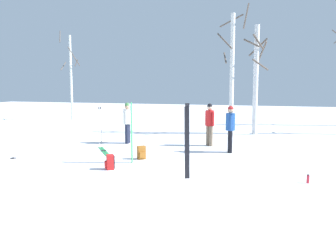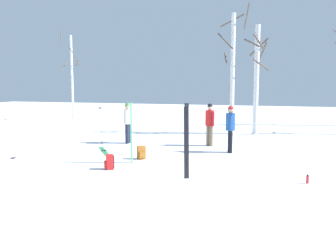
{
  "view_description": "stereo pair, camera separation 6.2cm",
  "coord_description": "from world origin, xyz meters",
  "px_view_note": "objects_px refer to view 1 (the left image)",
  "views": [
    {
      "loc": [
        2.76,
        -9.95,
        2.57
      ],
      "look_at": [
        -0.66,
        2.29,
        1.0
      ],
      "focal_mm": 38.21,
      "sensor_mm": 36.0,
      "label": 1
    },
    {
      "loc": [
        2.82,
        -9.94,
        2.57
      ],
      "look_at": [
        -0.66,
        2.29,
        1.0
      ],
      "focal_mm": 38.21,
      "sensor_mm": 36.0,
      "label": 2
    }
  ],
  "objects_px": {
    "backpack_0": "(110,162)",
    "birch_tree_2": "(256,77)",
    "birch_tree_1": "(232,70)",
    "ski_poles_0": "(100,124)",
    "ski_pair_lying_0": "(104,151)",
    "birch_tree_0": "(71,76)",
    "water_bottle_0": "(187,148)",
    "person_2": "(230,126)",
    "person_0": "(210,122)",
    "ski_pair_planted_1": "(187,141)",
    "person_1": "(127,120)",
    "water_bottle_1": "(308,179)",
    "backpack_1": "(141,153)",
    "ski_pair_lying_1": "(14,159)",
    "ski_pair_planted_0": "(132,133)"
  },
  "relations": [
    {
      "from": "backpack_0",
      "to": "birch_tree_2",
      "type": "distance_m",
      "value": 9.7
    },
    {
      "from": "birch_tree_1",
      "to": "ski_poles_0",
      "type": "bearing_deg",
      "value": -136.38
    },
    {
      "from": "ski_pair_lying_0",
      "to": "birch_tree_0",
      "type": "height_order",
      "value": "birch_tree_0"
    },
    {
      "from": "water_bottle_0",
      "to": "person_2",
      "type": "bearing_deg",
      "value": 6.54
    },
    {
      "from": "person_0",
      "to": "birch_tree_0",
      "type": "height_order",
      "value": "birch_tree_0"
    },
    {
      "from": "ski_pair_lying_0",
      "to": "water_bottle_0",
      "type": "distance_m",
      "value": 3.09
    },
    {
      "from": "ski_pair_planted_1",
      "to": "ski_pair_lying_0",
      "type": "bearing_deg",
      "value": 143.26
    },
    {
      "from": "person_1",
      "to": "ski_pair_lying_0",
      "type": "relative_size",
      "value": 1.09
    },
    {
      "from": "person_1",
      "to": "birch_tree_1",
      "type": "distance_m",
      "value": 6.15
    },
    {
      "from": "person_2",
      "to": "ski_pair_lying_0",
      "type": "distance_m",
      "value": 4.75
    },
    {
      "from": "ski_pair_lying_0",
      "to": "birch_tree_0",
      "type": "xyz_separation_m",
      "value": [
        -7.1,
        9.76,
        2.98
      ]
    },
    {
      "from": "backpack_0",
      "to": "water_bottle_1",
      "type": "distance_m",
      "value": 5.49
    },
    {
      "from": "person_0",
      "to": "backpack_1",
      "type": "height_order",
      "value": "person_0"
    },
    {
      "from": "person_0",
      "to": "birch_tree_1",
      "type": "xyz_separation_m",
      "value": [
        0.46,
        3.93,
        2.17
      ]
    },
    {
      "from": "ski_pair_lying_1",
      "to": "person_2",
      "type": "bearing_deg",
      "value": 24.07
    },
    {
      "from": "ski_poles_0",
      "to": "backpack_0",
      "type": "relative_size",
      "value": 3.52
    },
    {
      "from": "ski_pair_planted_1",
      "to": "backpack_0",
      "type": "distance_m",
      "value": 2.56
    },
    {
      "from": "birch_tree_0",
      "to": "ski_pair_lying_1",
      "type": "bearing_deg",
      "value": -67.95
    },
    {
      "from": "backpack_1",
      "to": "ski_pair_lying_0",
      "type": "bearing_deg",
      "value": 154.28
    },
    {
      "from": "ski_pair_lying_0",
      "to": "water_bottle_1",
      "type": "height_order",
      "value": "water_bottle_1"
    },
    {
      "from": "water_bottle_0",
      "to": "birch_tree_1",
      "type": "xyz_separation_m",
      "value": [
        1.09,
        5.28,
        3.04
      ]
    },
    {
      "from": "ski_pair_lying_0",
      "to": "ski_pair_lying_1",
      "type": "relative_size",
      "value": 0.81
    },
    {
      "from": "ski_pair_lying_0",
      "to": "ski_poles_0",
      "type": "relative_size",
      "value": 1.02
    },
    {
      "from": "person_1",
      "to": "water_bottle_1",
      "type": "xyz_separation_m",
      "value": [
        6.7,
        -4.36,
        -0.87
      ]
    },
    {
      "from": "backpack_1",
      "to": "water_bottle_0",
      "type": "xyz_separation_m",
      "value": [
        1.17,
        1.76,
        -0.1
      ]
    },
    {
      "from": "person_2",
      "to": "birch_tree_0",
      "type": "relative_size",
      "value": 0.28
    },
    {
      "from": "ski_poles_0",
      "to": "water_bottle_0",
      "type": "relative_size",
      "value": 6.18
    },
    {
      "from": "backpack_1",
      "to": "ski_pair_planted_0",
      "type": "bearing_deg",
      "value": -97.98
    },
    {
      "from": "backpack_0",
      "to": "ski_pair_planted_0",
      "type": "bearing_deg",
      "value": 71.31
    },
    {
      "from": "birch_tree_2",
      "to": "person_1",
      "type": "bearing_deg",
      "value": -140.69
    },
    {
      "from": "person_0",
      "to": "birch_tree_2",
      "type": "relative_size",
      "value": 0.32
    },
    {
      "from": "water_bottle_0",
      "to": "person_1",
      "type": "bearing_deg",
      "value": 159.77
    },
    {
      "from": "ski_pair_lying_0",
      "to": "backpack_0",
      "type": "height_order",
      "value": "backpack_0"
    },
    {
      "from": "ski_pair_planted_1",
      "to": "birch_tree_1",
      "type": "distance_m",
      "value": 9.26
    },
    {
      "from": "ski_poles_0",
      "to": "water_bottle_1",
      "type": "bearing_deg",
      "value": -26.85
    },
    {
      "from": "water_bottle_0",
      "to": "birch_tree_2",
      "type": "distance_m",
      "value": 6.24
    },
    {
      "from": "ski_pair_planted_0",
      "to": "birch_tree_2",
      "type": "bearing_deg",
      "value": 65.08
    },
    {
      "from": "person_0",
      "to": "birch_tree_0",
      "type": "distance_m",
      "value": 13.22
    },
    {
      "from": "person_2",
      "to": "birch_tree_1",
      "type": "bearing_deg",
      "value": 95.39
    },
    {
      "from": "ski_pair_planted_1",
      "to": "birch_tree_2",
      "type": "height_order",
      "value": "birch_tree_2"
    },
    {
      "from": "person_0",
      "to": "water_bottle_1",
      "type": "xyz_separation_m",
      "value": [
        3.28,
        -4.68,
        -0.87
      ]
    },
    {
      "from": "ski_pair_lying_1",
      "to": "ski_pair_planted_1",
      "type": "bearing_deg",
      "value": -7.79
    },
    {
      "from": "person_1",
      "to": "birch_tree_0",
      "type": "xyz_separation_m",
      "value": [
        -7.26,
        7.83,
        2.01
      ]
    },
    {
      "from": "ski_pair_lying_0",
      "to": "birch_tree_2",
      "type": "xyz_separation_m",
      "value": [
        5.21,
        6.07,
        2.79
      ]
    },
    {
      "from": "person_0",
      "to": "water_bottle_1",
      "type": "distance_m",
      "value": 5.78
    },
    {
      "from": "birch_tree_0",
      "to": "birch_tree_2",
      "type": "bearing_deg",
      "value": -16.71
    },
    {
      "from": "person_1",
      "to": "ski_pair_lying_0",
      "type": "height_order",
      "value": "person_1"
    },
    {
      "from": "birch_tree_1",
      "to": "birch_tree_2",
      "type": "bearing_deg",
      "value": -5.33
    },
    {
      "from": "person_1",
      "to": "birch_tree_2",
      "type": "xyz_separation_m",
      "value": [
        5.05,
        4.14,
        1.82
      ]
    },
    {
      "from": "water_bottle_0",
      "to": "ski_poles_0",
      "type": "bearing_deg",
      "value": 171.31
    }
  ]
}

